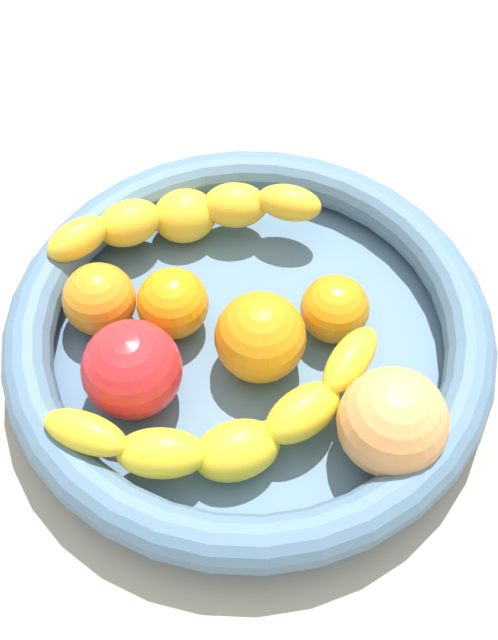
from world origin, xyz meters
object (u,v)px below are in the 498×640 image
(orange_mid_right, at_px, (335,309))
(tomato_red, at_px, (132,370))
(orange_front, at_px, (173,303))
(peach_blush, at_px, (392,422))
(banana_draped_right, at_px, (231,428))
(fruit_bowl, at_px, (249,334))
(orange_rear, at_px, (99,299))
(orange_mid_left, at_px, (255,339))
(banana_draped_left, at_px, (183,217))

(orange_mid_right, relative_size, tomato_red, 0.73)
(orange_front, xyz_separation_m, peach_blush, (0.09, -0.16, 0.01))
(tomato_red, bearing_deg, banana_draped_right, -57.27)
(fruit_bowl, relative_size, orange_rear, 6.54)
(orange_rear, xyz_separation_m, peach_blush, (0.14, -0.18, 0.01))
(banana_draped_right, xyz_separation_m, orange_mid_left, (0.04, 0.05, 0.00))
(banana_draped_left, bearing_deg, fruit_bowl, -88.05)
(banana_draped_left, xyz_separation_m, orange_front, (-0.04, -0.07, -0.00))
(banana_draped_left, height_order, tomato_red, tomato_red)
(fruit_bowl, xyz_separation_m, orange_mid_right, (0.06, -0.02, 0.01))
(peach_blush, bearing_deg, orange_mid_left, 117.25)
(banana_draped_left, bearing_deg, orange_front, -118.48)
(tomato_red, distance_m, peach_blush, 0.18)
(orange_mid_right, distance_m, orange_rear, 0.17)
(orange_mid_left, height_order, peach_blush, peach_blush)
(tomato_red, relative_size, peach_blush, 0.95)
(fruit_bowl, xyz_separation_m, peach_blush, (0.05, -0.12, 0.03))
(orange_front, xyz_separation_m, orange_mid_right, (0.11, -0.06, -0.00))
(orange_front, relative_size, orange_mid_left, 0.82)
(banana_draped_right, distance_m, orange_front, 0.11)
(peach_blush, bearing_deg, orange_front, 119.87)
(banana_draped_right, relative_size, tomato_red, 3.48)
(fruit_bowl, relative_size, orange_front, 6.69)
(banana_draped_right, bearing_deg, orange_mid_right, 27.39)
(fruit_bowl, relative_size, orange_mid_left, 5.47)
(orange_front, height_order, peach_blush, peach_blush)
(orange_front, relative_size, orange_mid_right, 1.05)
(banana_draped_right, xyz_separation_m, orange_mid_right, (0.11, 0.06, -0.00))
(banana_draped_left, distance_m, tomato_red, 0.15)
(orange_mid_left, bearing_deg, banana_draped_right, -129.07)
(banana_draped_left, relative_size, orange_mid_left, 3.36)
(tomato_red, bearing_deg, peach_blush, -39.00)
(orange_rear, distance_m, tomato_red, 0.07)
(banana_draped_left, bearing_deg, orange_mid_left, -90.05)
(tomato_red, bearing_deg, orange_rear, 89.54)
(orange_mid_right, bearing_deg, fruit_bowl, 166.05)
(orange_mid_left, bearing_deg, fruit_bowl, 77.90)
(orange_mid_left, distance_m, orange_mid_right, 0.07)
(orange_mid_right, relative_size, peach_blush, 0.70)
(orange_mid_right, bearing_deg, banana_draped_left, 117.37)
(banana_draped_right, height_order, orange_mid_left, orange_mid_left)
(fruit_bowl, xyz_separation_m, orange_front, (-0.04, 0.04, 0.02))
(fruit_bowl, distance_m, peach_blush, 0.13)
(fruit_bowl, bearing_deg, orange_front, 137.38)
(tomato_red, height_order, peach_blush, peach_blush)
(banana_draped_right, bearing_deg, tomato_red, 122.73)
(banana_draped_right, distance_m, orange_rear, 0.14)
(peach_blush, bearing_deg, orange_mid_right, 81.46)
(banana_draped_right, relative_size, orange_mid_left, 3.70)
(orange_mid_left, xyz_separation_m, tomato_red, (-0.09, 0.01, 0.00))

